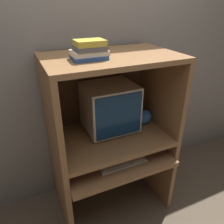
# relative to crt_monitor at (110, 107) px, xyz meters

# --- Properties ---
(wall_back) EXTENTS (6.00, 0.06, 2.60)m
(wall_back) POSITION_rel_crt_monitor_xyz_m (-0.03, 0.28, 0.31)
(wall_back) COLOR gray
(wall_back) RESTS_ON ground_plane
(desk_base) EXTENTS (0.98, 0.70, 0.61)m
(desk_base) POSITION_rel_crt_monitor_xyz_m (-0.03, -0.15, -0.60)
(desk_base) COLOR brown
(desk_base) RESTS_ON ground_plane
(desk_monitor_shelf) EXTENTS (0.98, 0.65, 0.16)m
(desk_monitor_shelf) POSITION_rel_crt_monitor_xyz_m (-0.03, -0.10, -0.25)
(desk_monitor_shelf) COLOR brown
(desk_monitor_shelf) RESTS_ON desk_base
(hutch_upper) EXTENTS (0.98, 0.65, 0.68)m
(hutch_upper) POSITION_rel_crt_monitor_xyz_m (-0.03, -0.06, 0.23)
(hutch_upper) COLOR brown
(hutch_upper) RESTS_ON desk_monitor_shelf
(crt_monitor) EXTENTS (0.43, 0.38, 0.41)m
(crt_monitor) POSITION_rel_crt_monitor_xyz_m (0.00, 0.00, 0.00)
(crt_monitor) COLOR beige
(crt_monitor) RESTS_ON desk_monitor_shelf
(keyboard) EXTENTS (0.40, 0.16, 0.03)m
(keyboard) POSITION_rel_crt_monitor_xyz_m (-0.02, -0.28, -0.36)
(keyboard) COLOR beige
(keyboard) RESTS_ON desk_base
(mouse) EXTENTS (0.07, 0.05, 0.03)m
(mouse) POSITION_rel_crt_monitor_xyz_m (0.24, -0.27, -0.36)
(mouse) COLOR black
(mouse) RESTS_ON desk_base
(snack_bag) EXTENTS (0.17, 0.12, 0.14)m
(snack_bag) POSITION_rel_crt_monitor_xyz_m (0.32, -0.04, -0.15)
(snack_bag) COLOR #336BB7
(snack_bag) RESTS_ON desk_monitor_shelf
(book_stack) EXTENTS (0.23, 0.17, 0.12)m
(book_stack) POSITION_rel_crt_monitor_xyz_m (-0.22, -0.17, 0.52)
(book_stack) COLOR navy
(book_stack) RESTS_ON hutch_upper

